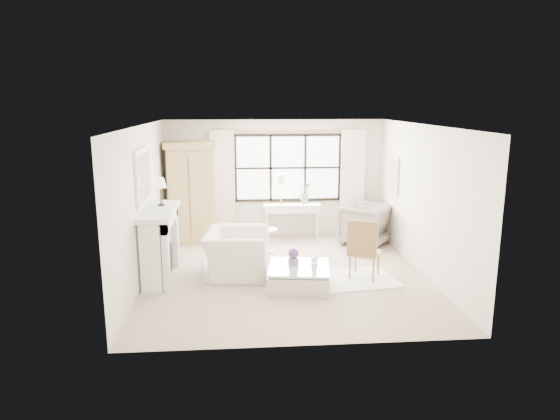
# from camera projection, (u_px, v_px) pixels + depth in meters

# --- Properties ---
(floor) EXTENTS (5.50, 5.50, 0.00)m
(floor) POSITION_uv_depth(u_px,v_px,m) (286.00, 274.00, 9.14)
(floor) COLOR tan
(floor) RESTS_ON ground
(ceiling) EXTENTS (5.50, 5.50, 0.00)m
(ceiling) POSITION_uv_depth(u_px,v_px,m) (286.00, 125.00, 8.57)
(ceiling) COLOR white
(ceiling) RESTS_ON ground
(wall_back) EXTENTS (5.00, 0.00, 5.00)m
(wall_back) POSITION_uv_depth(u_px,v_px,m) (275.00, 179.00, 11.53)
(wall_back) COLOR silver
(wall_back) RESTS_ON ground
(wall_front) EXTENTS (5.00, 0.00, 5.00)m
(wall_front) POSITION_uv_depth(u_px,v_px,m) (306.00, 246.00, 6.18)
(wall_front) COLOR white
(wall_front) RESTS_ON ground
(wall_left) EXTENTS (0.00, 5.50, 5.50)m
(wall_left) POSITION_uv_depth(u_px,v_px,m) (143.00, 204.00, 8.66)
(wall_left) COLOR beige
(wall_left) RESTS_ON ground
(wall_right) EXTENTS (0.00, 5.50, 5.50)m
(wall_right) POSITION_uv_depth(u_px,v_px,m) (423.00, 200.00, 9.05)
(wall_right) COLOR white
(wall_right) RESTS_ON ground
(window_pane) EXTENTS (2.40, 0.02, 1.50)m
(window_pane) POSITION_uv_depth(u_px,v_px,m) (288.00, 168.00, 11.48)
(window_pane) COLOR white
(window_pane) RESTS_ON wall_back
(window_frame) EXTENTS (2.50, 0.04, 1.50)m
(window_frame) POSITION_uv_depth(u_px,v_px,m) (288.00, 168.00, 11.47)
(window_frame) COLOR black
(window_frame) RESTS_ON wall_back
(curtain_rod) EXTENTS (3.30, 0.04, 0.04)m
(curtain_rod) POSITION_uv_depth(u_px,v_px,m) (288.00, 130.00, 11.24)
(curtain_rod) COLOR #AE7E3C
(curtain_rod) RESTS_ON wall_back
(curtain_left) EXTENTS (0.55, 0.10, 2.47)m
(curtain_left) POSITION_uv_depth(u_px,v_px,m) (223.00, 185.00, 11.37)
(curtain_left) COLOR beige
(curtain_left) RESTS_ON ground
(curtain_right) EXTENTS (0.55, 0.10, 2.47)m
(curtain_right) POSITION_uv_depth(u_px,v_px,m) (352.00, 183.00, 11.60)
(curtain_right) COLOR white
(curtain_right) RESTS_ON ground
(fireplace) EXTENTS (0.58, 1.66, 1.26)m
(fireplace) POSITION_uv_depth(u_px,v_px,m) (158.00, 243.00, 8.82)
(fireplace) COLOR silver
(fireplace) RESTS_ON ground
(mirror_frame) EXTENTS (0.05, 1.15, 0.95)m
(mirror_frame) POSITION_uv_depth(u_px,v_px,m) (143.00, 176.00, 8.55)
(mirror_frame) COLOR white
(mirror_frame) RESTS_ON wall_left
(mirror_glass) EXTENTS (0.02, 1.00, 0.80)m
(mirror_glass) POSITION_uv_depth(u_px,v_px,m) (145.00, 176.00, 8.56)
(mirror_glass) COLOR silver
(mirror_glass) RESTS_ON wall_left
(art_frame) EXTENTS (0.04, 0.62, 0.82)m
(art_frame) POSITION_uv_depth(u_px,v_px,m) (393.00, 175.00, 10.66)
(art_frame) COLOR silver
(art_frame) RESTS_ON wall_right
(art_canvas) EXTENTS (0.01, 0.52, 0.72)m
(art_canvas) POSITION_uv_depth(u_px,v_px,m) (392.00, 175.00, 10.66)
(art_canvas) COLOR #BDAF92
(art_canvas) RESTS_ON wall_right
(mantel_lamp) EXTENTS (0.22, 0.22, 0.51)m
(mantel_lamp) POSITION_uv_depth(u_px,v_px,m) (160.00, 184.00, 8.90)
(mantel_lamp) COLOR black
(mantel_lamp) RESTS_ON fireplace
(armoire) EXTENTS (1.20, 0.84, 2.24)m
(armoire) POSITION_uv_depth(u_px,v_px,m) (191.00, 191.00, 11.08)
(armoire) COLOR tan
(armoire) RESTS_ON floor
(console_table) EXTENTS (1.31, 0.48, 0.80)m
(console_table) POSITION_uv_depth(u_px,v_px,m) (292.00, 220.00, 11.54)
(console_table) COLOR white
(console_table) RESTS_ON floor
(console_lamp) EXTENTS (0.28, 0.28, 0.69)m
(console_lamp) POSITION_uv_depth(u_px,v_px,m) (281.00, 180.00, 11.31)
(console_lamp) COLOR #AF823D
(console_lamp) RESTS_ON console_table
(orchid_plant) EXTENTS (0.33, 0.30, 0.50)m
(orchid_plant) POSITION_uv_depth(u_px,v_px,m) (306.00, 193.00, 11.45)
(orchid_plant) COLOR #566E49
(orchid_plant) RESTS_ON console_table
(side_table) EXTENTS (0.40, 0.40, 0.51)m
(side_table) POSITION_uv_depth(u_px,v_px,m) (268.00, 237.00, 10.40)
(side_table) COLOR white
(side_table) RESTS_ON floor
(rug_left) EXTENTS (1.95, 1.43, 0.03)m
(rug_left) POSITION_uv_depth(u_px,v_px,m) (253.00, 268.00, 9.40)
(rug_left) COLOR silver
(rug_left) RESTS_ON floor
(rug_right) EXTENTS (1.60, 1.28, 0.03)m
(rug_right) POSITION_uv_depth(u_px,v_px,m) (352.00, 279.00, 8.83)
(rug_right) COLOR white
(rug_right) RESTS_ON floor
(club_armchair) EXTENTS (1.22, 1.36, 0.81)m
(club_armchair) POSITION_uv_depth(u_px,v_px,m) (237.00, 253.00, 9.05)
(club_armchair) COLOR silver
(club_armchair) RESTS_ON floor
(wingback_chair) EXTENTS (1.37, 1.37, 0.90)m
(wingback_chair) POSITION_uv_depth(u_px,v_px,m) (365.00, 224.00, 10.99)
(wingback_chair) COLOR gray
(wingback_chair) RESTS_ON floor
(french_chair) EXTENTS (0.65, 0.65, 1.08)m
(french_chair) POSITION_uv_depth(u_px,v_px,m) (364.00, 262.00, 8.86)
(french_chair) COLOR olive
(french_chair) RESTS_ON floor
(coffee_table) EXTENTS (1.13, 1.13, 0.38)m
(coffee_table) POSITION_uv_depth(u_px,v_px,m) (299.00, 277.00, 8.44)
(coffee_table) COLOR silver
(coffee_table) RESTS_ON floor
(planter_box) EXTENTS (0.17, 0.17, 0.11)m
(planter_box) POSITION_uv_depth(u_px,v_px,m) (293.00, 261.00, 8.47)
(planter_box) COLOR slate
(planter_box) RESTS_ON coffee_table
(planter_flowers) EXTENTS (0.17, 0.17, 0.17)m
(planter_flowers) POSITION_uv_depth(u_px,v_px,m) (293.00, 253.00, 8.44)
(planter_flowers) COLOR #542D71
(planter_flowers) RESTS_ON planter_box
(pillar_candle) EXTENTS (0.09, 0.09, 0.12)m
(pillar_candle) POSITION_uv_depth(u_px,v_px,m) (314.00, 266.00, 8.21)
(pillar_candle) COLOR beige
(pillar_candle) RESTS_ON coffee_table
(coffee_vase) EXTENTS (0.16, 0.16, 0.15)m
(coffee_vase) POSITION_uv_depth(u_px,v_px,m) (315.00, 258.00, 8.62)
(coffee_vase) COLOR silver
(coffee_vase) RESTS_ON coffee_table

